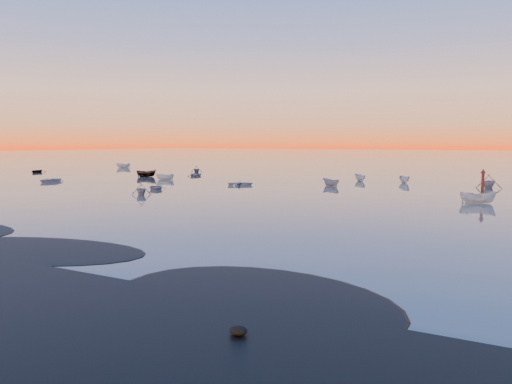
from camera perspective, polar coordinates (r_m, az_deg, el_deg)
The scene contains 5 objects.
ground at distance 123.44m, azimuth 14.97°, elevation 2.61°, with size 600.00×600.00×0.00m, color #6B6259.
moored_fleet at distance 78.74m, azimuth 6.65°, elevation 1.09°, with size 124.00×58.00×1.20m, color silver, non-canonical shape.
boat_near_left at distance 67.85m, azimuth -11.38°, elevation 0.27°, with size 3.65×1.52×0.91m, color gray.
boat_near_center at distance 56.67m, azimuth 24.00°, elevation -1.18°, with size 3.61×1.53×1.25m, color silver.
channel_marker at distance 64.08m, azimuth 24.47°, elevation 0.73°, with size 0.94×0.94×3.34m.
Camera 1 is at (29.70, -19.65, 6.34)m, focal length 35.00 mm.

